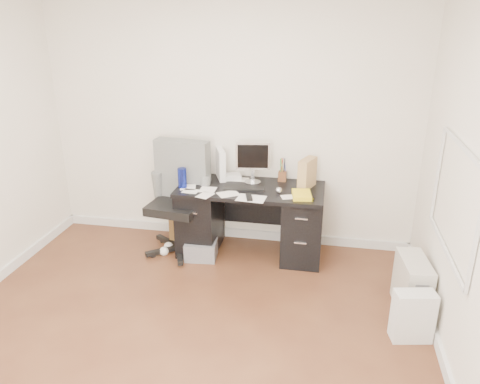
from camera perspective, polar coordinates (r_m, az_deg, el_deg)
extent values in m
plane|color=#482517|center=(3.85, -7.81, -18.40)|extent=(4.00, 4.00, 0.00)
cube|color=beige|center=(5.02, -1.37, 8.60)|extent=(4.00, 0.02, 2.70)
cube|color=silver|center=(5.44, -1.28, -4.92)|extent=(4.00, 0.03, 0.10)
cube|color=silver|center=(3.79, 24.08, -20.11)|extent=(0.03, 4.00, 0.10)
cube|color=black|center=(4.82, 1.31, 0.34)|extent=(1.50, 0.70, 0.04)
cube|color=black|center=(5.07, -4.87, -3.21)|extent=(0.40, 0.60, 0.71)
cube|color=black|center=(4.91, 7.63, -4.19)|extent=(0.40, 0.60, 0.71)
cube|color=black|center=(5.22, 1.89, -1.22)|extent=(0.70, 0.03, 0.51)
cube|color=black|center=(4.76, 0.50, 0.52)|extent=(0.43, 0.18, 0.02)
sphere|color=#BCBCC1|center=(4.65, 4.74, 0.19)|extent=(0.07, 0.07, 0.07)
cylinder|color=navy|center=(4.82, -7.06, 1.73)|extent=(0.11, 0.11, 0.20)
cube|color=silver|center=(5.02, -2.37, 3.44)|extent=(0.23, 0.31, 0.33)
cube|color=#A2834E|center=(4.81, 8.19, 2.27)|extent=(0.22, 0.29, 0.31)
cube|color=yellow|center=(4.59, 7.61, -0.35)|extent=(0.23, 0.27, 0.04)
cube|color=beige|center=(4.35, 20.23, -10.61)|extent=(0.27, 0.51, 0.48)
cube|color=silver|center=(4.02, 20.32, -14.00)|extent=(0.35, 0.28, 0.42)
cube|color=#523518|center=(5.30, -6.05, -4.30)|extent=(0.41, 0.41, 0.35)
cube|color=#5D5C61|center=(4.98, -4.76, -7.03)|extent=(0.35, 0.30, 0.19)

